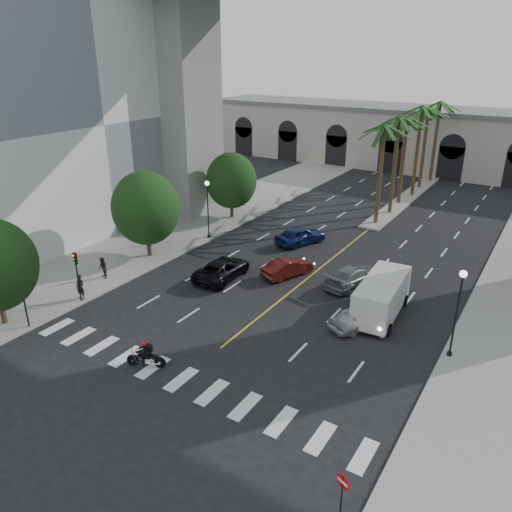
{
  "coord_description": "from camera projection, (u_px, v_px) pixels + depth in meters",
  "views": [
    {
      "loc": [
        14.76,
        -17.7,
        15.98
      ],
      "look_at": [
        -0.09,
        6.0,
        4.33
      ],
      "focal_mm": 35.0,
      "sensor_mm": 36.0,
      "label": 1
    }
  ],
  "objects": [
    {
      "name": "ground",
      "position": [
        199.0,
        365.0,
        27.23
      ],
      "size": [
        140.0,
        140.0,
        0.0
      ],
      "primitive_type": "plane",
      "color": "black",
      "rests_on": "ground"
    },
    {
      "name": "sidewalk_left",
      "position": [
        172.0,
        234.0,
        46.28
      ],
      "size": [
        8.0,
        100.0,
        0.15
      ],
      "primitive_type": "cube",
      "color": "gray",
      "rests_on": "ground"
    },
    {
      "name": "median",
      "position": [
        405.0,
        199.0,
        56.91
      ],
      "size": [
        2.0,
        24.0,
        0.2
      ],
      "primitive_type": "cube",
      "color": "gray",
      "rests_on": "ground"
    },
    {
      "name": "building_left",
      "position": [
        43.0,
        115.0,
        45.88
      ],
      "size": [
        16.5,
        32.5,
        20.6
      ],
      "color": "silver",
      "rests_on": "ground"
    },
    {
      "name": "pier_building",
      "position": [
        445.0,
        141.0,
        68.6
      ],
      "size": [
        71.0,
        10.5,
        8.5
      ],
      "color": "#B3ADA1",
      "rests_on": "ground"
    },
    {
      "name": "bridge",
      "position": [
        416.0,
        10.0,
        35.64
      ],
      "size": [
        75.0,
        13.0,
        26.0
      ],
      "color": "gray",
      "rests_on": "ground"
    },
    {
      "name": "palm_a",
      "position": [
        384.0,
        130.0,
        45.63
      ],
      "size": [
        3.2,
        3.2,
        10.3
      ],
      "color": "#47331E",
      "rests_on": "ground"
    },
    {
      "name": "palm_b",
      "position": [
        399.0,
        122.0,
        48.6
      ],
      "size": [
        3.2,
        3.2,
        10.6
      ],
      "color": "#47331E",
      "rests_on": "ground"
    },
    {
      "name": "palm_c",
      "position": [
        407.0,
        122.0,
        52.05
      ],
      "size": [
        3.2,
        3.2,
        10.1
      ],
      "color": "#47331E",
      "rests_on": "ground"
    },
    {
      "name": "palm_d",
      "position": [
        422.0,
        111.0,
        54.73
      ],
      "size": [
        3.2,
        3.2,
        10.9
      ],
      "color": "#47331E",
      "rests_on": "ground"
    },
    {
      "name": "palm_e",
      "position": [
        429.0,
        112.0,
        58.16
      ],
      "size": [
        3.2,
        3.2,
        10.4
      ],
      "color": "#47331E",
      "rests_on": "ground"
    },
    {
      "name": "palm_f",
      "position": [
        440.0,
        106.0,
        61.03
      ],
      "size": [
        3.2,
        3.2,
        10.7
      ],
      "color": "#47331E",
      "rests_on": "ground"
    },
    {
      "name": "street_tree_mid",
      "position": [
        146.0,
        208.0,
        39.8
      ],
      "size": [
        5.44,
        5.44,
        7.21
      ],
      "color": "#382616",
      "rests_on": "ground"
    },
    {
      "name": "street_tree_far",
      "position": [
        231.0,
        181.0,
        49.31
      ],
      "size": [
        5.04,
        5.04,
        6.68
      ],
      "color": "#382616",
      "rests_on": "ground"
    },
    {
      "name": "lamp_post_left_far",
      "position": [
        208.0,
        205.0,
        44.09
      ],
      "size": [
        0.4,
        0.4,
        5.35
      ],
      "color": "black",
      "rests_on": "ground"
    },
    {
      "name": "lamp_post_right",
      "position": [
        458.0,
        307.0,
        26.66
      ],
      "size": [
        0.4,
        0.4,
        5.35
      ],
      "color": "black",
      "rests_on": "ground"
    },
    {
      "name": "traffic_signal_near",
      "position": [
        22.0,
        292.0,
        29.85
      ],
      "size": [
        0.25,
        0.18,
        3.65
      ],
      "color": "black",
      "rests_on": "ground"
    },
    {
      "name": "traffic_signal_far",
      "position": [
        77.0,
        269.0,
        32.97
      ],
      "size": [
        0.25,
        0.18,
        3.65
      ],
      "color": "black",
      "rests_on": "ground"
    },
    {
      "name": "motorcycle_rider",
      "position": [
        147.0,
        355.0,
        26.85
      ],
      "size": [
        2.05,
        0.97,
        1.58
      ],
      "rotation": [
        0.0,
        0.0,
        0.41
      ],
      "color": "black",
      "rests_on": "ground"
    },
    {
      "name": "car_a",
      "position": [
        359.0,
        317.0,
        30.71
      ],
      "size": [
        3.15,
        4.34,
        1.37
      ],
      "primitive_type": "imported",
      "rotation": [
        0.0,
        0.0,
        2.71
      ],
      "color": "#9E9DA2",
      "rests_on": "ground"
    },
    {
      "name": "car_b",
      "position": [
        287.0,
        268.0,
        37.65
      ],
      "size": [
        2.86,
        4.43,
        1.38
      ],
      "primitive_type": "imported",
      "rotation": [
        0.0,
        0.0,
        2.77
      ],
      "color": "#4C130F",
      "rests_on": "ground"
    },
    {
      "name": "car_c",
      "position": [
        222.0,
        269.0,
        37.32
      ],
      "size": [
        2.7,
        5.38,
        1.46
      ],
      "primitive_type": "imported",
      "rotation": [
        0.0,
        0.0,
        3.19
      ],
      "color": "black",
      "rests_on": "ground"
    },
    {
      "name": "car_d",
      "position": [
        353.0,
        276.0,
        36.14
      ],
      "size": [
        3.22,
        5.45,
        1.48
      ],
      "primitive_type": "imported",
      "rotation": [
        0.0,
        0.0,
        2.9
      ],
      "color": "slate",
      "rests_on": "ground"
    },
    {
      "name": "car_e",
      "position": [
        300.0,
        235.0,
        43.85
      ],
      "size": [
        3.58,
        5.11,
        1.62
      ],
      "primitive_type": "imported",
      "rotation": [
        0.0,
        0.0,
        2.75
      ],
      "color": "#111E51",
      "rests_on": "ground"
    },
    {
      "name": "cargo_van",
      "position": [
        381.0,
        296.0,
        31.67
      ],
      "size": [
        2.75,
        6.16,
        2.57
      ],
      "rotation": [
        0.0,
        0.0,
        0.06
      ],
      "color": "silver",
      "rests_on": "ground"
    },
    {
      "name": "pedestrian_a",
      "position": [
        80.0,
        287.0,
        33.82
      ],
      "size": [
        0.71,
        0.52,
        1.78
      ],
      "primitive_type": "imported",
      "rotation": [
        0.0,
        0.0,
        0.16
      ],
      "color": "black",
      "rests_on": "sidewalk_left"
    },
    {
      "name": "pedestrian_b",
      "position": [
        103.0,
        268.0,
        36.91
      ],
      "size": [
        0.99,
        0.92,
        1.62
      ],
      "primitive_type": "imported",
      "rotation": [
        0.0,
        0.0,
        -0.52
      ],
      "color": "black",
      "rests_on": "sidewalk_left"
    },
    {
      "name": "do_not_enter_sign",
      "position": [
        342.0,
        490.0,
        17.24
      ],
      "size": [
        0.59,
        0.27,
        2.57
      ],
      "rotation": [
        0.0,
        0.0,
        -0.4
      ],
      "color": "black",
      "rests_on": "ground"
    }
  ]
}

